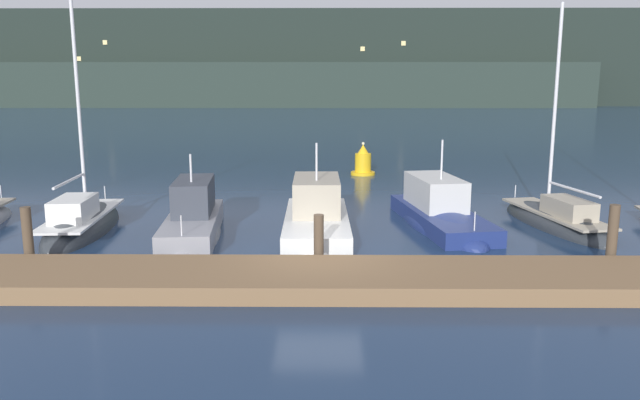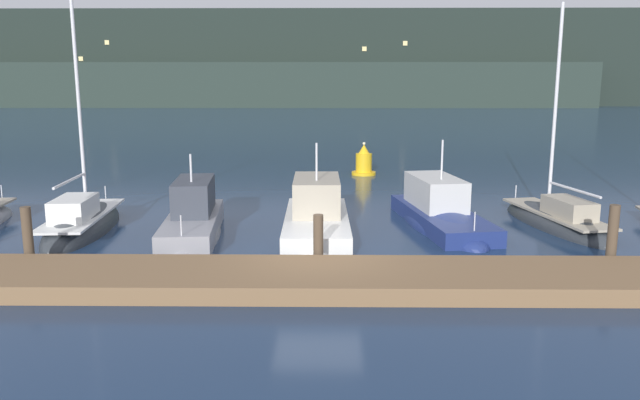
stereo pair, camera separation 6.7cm
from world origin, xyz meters
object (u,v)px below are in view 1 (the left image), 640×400
Objects in this scene: sailboat_berth_3 at (82,228)px; motorboat_berth_6 at (440,219)px; sailboat_berth_7 at (556,224)px; motorboat_berth_5 at (317,225)px; channel_buoy at (363,163)px; motorboat_berth_4 at (193,228)px.

motorboat_berth_6 is at bearing 4.75° from sailboat_berth_3.
motorboat_berth_5 is at bearing -172.64° from sailboat_berth_7.
sailboat_berth_3 is 16.67m from channel_buoy.
motorboat_berth_6 is 4.16× the size of channel_buoy.
motorboat_berth_4 is at bearing -173.25° from sailboat_berth_7.
motorboat_berth_6 reaches higher than motorboat_berth_4.
motorboat_berth_4 is 0.94× the size of motorboat_berth_5.
channel_buoy is (-2.09, 11.90, 0.42)m from motorboat_berth_6.
channel_buoy is (10.49, 12.94, 0.54)m from sailboat_berth_3.
motorboat_berth_4 is at bearing -115.49° from channel_buoy.
sailboat_berth_7 reaches higher than motorboat_berth_5.
sailboat_berth_7 is (4.10, -0.21, -0.12)m from motorboat_berth_6.
sailboat_berth_3 is at bearing -177.14° from sailboat_berth_7.
channel_buoy is at bearing 79.92° from motorboat_berth_5.
sailboat_berth_3 is 5.08× the size of channel_buoy.
sailboat_berth_3 is 4.06m from motorboat_berth_4.
motorboat_berth_5 reaches higher than motorboat_berth_6.
sailboat_berth_3 is 16.70m from sailboat_berth_7.
motorboat_berth_5 is at bearing 5.48° from motorboat_berth_4.
motorboat_berth_6 is (8.58, 1.71, -0.06)m from motorboat_berth_4.
channel_buoy is (-6.19, 12.11, 0.54)m from sailboat_berth_7.
channel_buoy is at bearing 99.97° from motorboat_berth_6.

